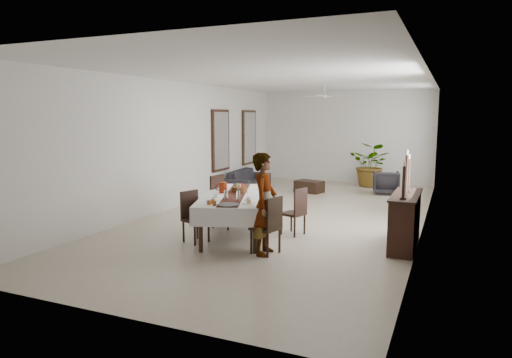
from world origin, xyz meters
name	(u,v)px	position (x,y,z in m)	size (l,w,h in m)	color
floor	(289,215)	(0.00, 0.00, 0.00)	(6.00, 12.00, 0.00)	#B7A991
ceiling	(290,78)	(0.00, 0.00, 3.20)	(6.00, 12.00, 0.02)	white
wall_back	(345,137)	(0.00, 6.00, 1.60)	(6.00, 0.02, 3.20)	silver
wall_front	(114,182)	(0.00, -6.00, 1.60)	(6.00, 0.02, 3.20)	silver
wall_left	(179,145)	(-3.00, 0.00, 1.60)	(0.02, 12.00, 3.20)	silver
wall_right	(427,152)	(3.00, 0.00, 1.60)	(0.02, 12.00, 3.20)	silver
dining_table_top	(235,196)	(-0.38, -2.10, 0.77)	(1.07, 2.56, 0.05)	black
table_leg_fl	(201,231)	(-0.41, -3.40, 0.37)	(0.07, 0.07, 0.75)	black
table_leg_fr	(255,232)	(0.47, -3.08, 0.37)	(0.07, 0.07, 0.75)	black
table_leg_bl	(221,204)	(-1.23, -1.11, 0.37)	(0.07, 0.07, 0.75)	black
table_leg_br	(262,205)	(-0.35, -0.79, 0.37)	(0.07, 0.07, 0.75)	black
tablecloth_top	(235,195)	(-0.38, -2.10, 0.80)	(1.26, 2.75, 0.01)	silver
tablecloth_drape_left	(204,202)	(-0.97, -2.30, 0.65)	(0.01, 2.75, 0.32)	silver
tablecloth_drape_right	(267,203)	(0.21, -1.89, 0.65)	(0.01, 2.75, 0.32)	silver
tablecloth_drape_near	(226,218)	(0.08, -3.39, 0.65)	(1.26, 0.01, 0.32)	white
tablecloth_drape_far	(242,191)	(-0.84, -0.81, 0.65)	(1.26, 0.01, 0.32)	white
table_runner	(235,194)	(-0.38, -2.10, 0.81)	(0.37, 2.67, 0.00)	#552318
red_pitcher	(223,188)	(-0.68, -2.03, 0.92)	(0.16, 0.16, 0.21)	maroon
pitcher_handle	(219,187)	(-0.77, -2.06, 0.92)	(0.13, 0.13, 0.02)	maroon
wine_glass_near	(238,196)	(-0.03, -2.71, 0.90)	(0.07, 0.07, 0.18)	white
wine_glass_mid	(226,195)	(-0.28, -2.68, 0.90)	(0.07, 0.07, 0.18)	silver
wine_glass_far	(238,189)	(-0.35, -2.03, 0.90)	(0.07, 0.07, 0.18)	white
teacup_right	(249,199)	(0.14, -2.59, 0.84)	(0.10, 0.10, 0.06)	silver
saucer_right	(249,200)	(0.14, -2.59, 0.82)	(0.16, 0.16, 0.01)	silver
teacup_left	(216,196)	(-0.56, -2.55, 0.84)	(0.10, 0.10, 0.06)	white
saucer_left	(216,197)	(-0.56, -2.55, 0.82)	(0.16, 0.16, 0.01)	white
plate_near_right	(249,203)	(0.27, -2.88, 0.82)	(0.26, 0.26, 0.02)	white
bread_near_right	(249,202)	(0.27, -2.88, 0.85)	(0.10, 0.10, 0.10)	tan
plate_near_left	(213,201)	(-0.41, -2.96, 0.82)	(0.26, 0.26, 0.02)	white
plate_far_left	(222,189)	(-0.90, -1.66, 0.82)	(0.26, 0.26, 0.02)	silver
serving_tray	(228,205)	(0.00, -3.15, 0.82)	(0.38, 0.38, 0.02)	#3A3A3E
jam_jar_a	(214,203)	(-0.21, -3.26, 0.85)	(0.07, 0.07, 0.08)	brown
jam_jar_b	(209,203)	(-0.34, -3.23, 0.85)	(0.07, 0.07, 0.08)	brown
jam_jar_c	(213,201)	(-0.32, -3.12, 0.85)	(0.07, 0.07, 0.08)	brown
fruit_basket	(239,189)	(-0.42, -1.83, 0.86)	(0.32, 0.32, 0.11)	brown
fruit_red	(241,185)	(-0.40, -1.80, 0.94)	(0.10, 0.10, 0.10)	maroon
fruit_green	(238,185)	(-0.47, -1.81, 0.94)	(0.09, 0.09, 0.09)	olive
fruit_yellow	(239,186)	(-0.40, -1.88, 0.94)	(0.09, 0.09, 0.09)	gold
chair_right_near_seat	(265,228)	(0.63, -3.01, 0.44)	(0.42, 0.42, 0.05)	black
chair_right_near_leg_fl	(268,245)	(0.76, -3.22, 0.21)	(0.04, 0.04, 0.42)	black
chair_right_near_leg_fr	(279,241)	(0.84, -2.89, 0.21)	(0.04, 0.04, 0.42)	black
chair_right_near_leg_bl	(251,242)	(0.42, -3.13, 0.21)	(0.04, 0.04, 0.42)	black
chair_right_near_leg_br	(263,238)	(0.51, -2.80, 0.21)	(0.04, 0.04, 0.42)	black
chair_right_near_back	(275,213)	(0.82, -3.06, 0.73)	(0.42, 0.04, 0.54)	black
chair_right_far_seat	(293,214)	(0.66, -1.63, 0.42)	(0.40, 0.40, 0.05)	black
chair_right_far_leg_fl	(295,228)	(0.77, -1.84, 0.20)	(0.04, 0.04, 0.40)	black
chair_right_far_leg_fr	(304,225)	(0.87, -1.53, 0.20)	(0.04, 0.04, 0.40)	black
chair_right_far_leg_bl	(281,225)	(0.45, -1.74, 0.20)	(0.04, 0.04, 0.40)	black
chair_right_far_leg_br	(291,222)	(0.56, -1.43, 0.20)	(0.04, 0.04, 0.40)	black
chair_right_far_back	(301,201)	(0.83, -1.69, 0.69)	(0.40, 0.04, 0.51)	black
chair_left_near_seat	(196,220)	(-0.82, -2.88, 0.42)	(0.40, 0.40, 0.05)	black
chair_left_near_leg_fl	(197,229)	(-0.92, -2.67, 0.20)	(0.04, 0.04, 0.40)	black
chair_left_near_leg_fr	(184,232)	(-1.03, -2.98, 0.20)	(0.04, 0.04, 0.40)	black
chair_left_near_leg_bl	(209,232)	(-0.61, -2.78, 0.20)	(0.04, 0.04, 0.40)	black
chair_left_near_leg_br	(195,235)	(-0.72, -3.09, 0.20)	(0.04, 0.04, 0.40)	black
chair_left_near_back	(189,204)	(-0.99, -2.82, 0.70)	(0.40, 0.04, 0.51)	black
chair_left_far_seat	(225,204)	(-0.85, -1.62, 0.49)	(0.47, 0.47, 0.05)	black
chair_left_far_leg_fl	(223,214)	(-1.01, -1.41, 0.23)	(0.05, 0.05, 0.46)	black
chair_left_far_leg_fr	(213,217)	(-1.06, -1.79, 0.23)	(0.05, 0.05, 0.46)	black
chair_left_far_leg_bl	(238,216)	(-0.64, -1.45, 0.23)	(0.05, 0.05, 0.46)	black
chair_left_far_leg_br	(228,219)	(-0.68, -1.83, 0.23)	(0.05, 0.05, 0.46)	black
chair_left_far_back	(217,189)	(-1.06, -1.59, 0.80)	(0.47, 0.04, 0.59)	black
woman	(265,204)	(0.63, -3.04, 0.87)	(0.63, 0.41, 1.73)	gray
sideboard_body	(405,222)	(2.78, -1.68, 0.47)	(0.42, 1.56, 0.94)	black
sideboard_top	(406,195)	(2.78, -1.68, 0.95)	(0.46, 1.62, 0.03)	black
candlestick_near_base	(403,198)	(2.78, -2.25, 0.98)	(0.10, 0.10, 0.03)	black
candlestick_near_shaft	(404,182)	(2.78, -2.25, 1.26)	(0.05, 0.05, 0.52)	black
candlestick_near_candle	(405,164)	(2.78, -2.25, 1.56)	(0.04, 0.04, 0.08)	white
candlestick_mid_base	(405,195)	(2.78, -1.83, 0.98)	(0.10, 0.10, 0.03)	black
candlestick_mid_shaft	(406,174)	(2.78, -1.83, 1.34)	(0.05, 0.05, 0.68)	black
candlestick_mid_candle	(407,152)	(2.78, -1.83, 1.72)	(0.04, 0.04, 0.08)	#F0E3D0
candlestick_far_base	(408,191)	(2.78, -1.42, 0.98)	(0.10, 0.10, 0.03)	black
candlestick_far_shaft	(408,174)	(2.78, -1.42, 1.28)	(0.05, 0.05, 0.57)	black
candlestick_far_candle	(409,156)	(2.78, -1.42, 1.61)	(0.04, 0.04, 0.08)	beige
sofa	(248,180)	(-2.46, 3.13, 0.31)	(2.13, 0.83, 0.62)	#272429
armchair	(386,182)	(1.71, 4.00, 0.35)	(0.74, 0.76, 0.69)	#2A262C
coffee_table	(309,186)	(-0.50, 3.35, 0.18)	(0.81, 0.54, 0.36)	black
potted_plant	(371,165)	(1.05, 5.26, 0.73)	(1.32, 1.14, 1.46)	#2D5221
mirror_frame_near	(221,140)	(-2.96, 2.20, 1.60)	(0.06, 1.05, 1.85)	black
mirror_glass_near	(222,140)	(-2.92, 2.20, 1.60)	(0.01, 0.90, 1.70)	silver
mirror_frame_far	(249,137)	(-2.96, 4.30, 1.60)	(0.06, 1.05, 1.85)	black
mirror_glass_far	(250,137)	(-2.92, 4.30, 1.60)	(0.01, 0.90, 1.70)	white
fan_rod	(324,89)	(0.00, 3.00, 3.10)	(0.04, 0.04, 0.20)	silver
fan_hub	(324,96)	(0.00, 3.00, 2.90)	(0.16, 0.16, 0.08)	silver
fan_blade_n	(327,97)	(0.00, 3.35, 2.90)	(0.10, 0.55, 0.01)	silver
fan_blade_s	(321,96)	(0.00, 2.65, 2.90)	(0.10, 0.55, 0.01)	silver
fan_blade_e	(336,96)	(0.35, 3.00, 2.90)	(0.55, 0.10, 0.01)	silver
fan_blade_w	(312,96)	(-0.35, 3.00, 2.90)	(0.55, 0.10, 0.01)	white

